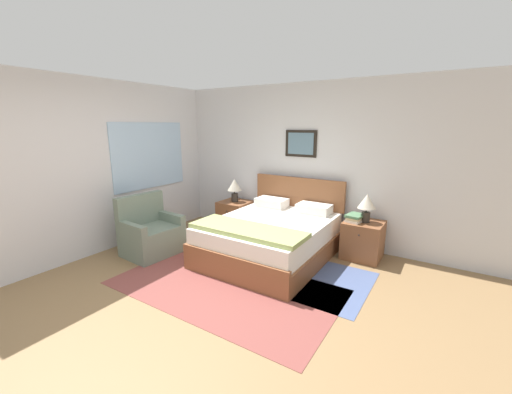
{
  "coord_description": "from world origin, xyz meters",
  "views": [
    {
      "loc": [
        2.25,
        -2.16,
        1.93
      ],
      "look_at": [
        -0.05,
        1.47,
        0.94
      ],
      "focal_mm": 22.0,
      "sensor_mm": 36.0,
      "label": 1
    }
  ],
  "objects": [
    {
      "name": "ground_plane",
      "position": [
        0.0,
        0.0,
        0.0
      ],
      "size": [
        16.0,
        16.0,
        0.0
      ],
      "primitive_type": "plane",
      "color": "olive"
    },
    {
      "name": "wall_back",
      "position": [
        0.0,
        2.71,
        1.3
      ],
      "size": [
        6.87,
        0.09,
        2.6
      ],
      "color": "silver",
      "rests_on": "ground_plane"
    },
    {
      "name": "wall_left",
      "position": [
        -2.26,
        1.34,
        1.3
      ],
      "size": [
        0.08,
        5.08,
        2.6
      ],
      "color": "silver",
      "rests_on": "ground_plane"
    },
    {
      "name": "area_rug_main",
      "position": [
        0.06,
        0.57,
        0.0
      ],
      "size": [
        2.74,
        1.51,
        0.01
      ],
      "color": "brown",
      "rests_on": "ground_plane"
    },
    {
      "name": "area_rug_bedside",
      "position": [
        1.19,
        1.33,
        0.0
      ],
      "size": [
        0.8,
        1.23,
        0.01
      ],
      "color": "#47567F",
      "rests_on": "ground_plane"
    },
    {
      "name": "bed",
      "position": [
        0.08,
        1.66,
        0.31
      ],
      "size": [
        1.59,
        1.95,
        1.07
      ],
      "color": "brown",
      "rests_on": "ground_plane"
    },
    {
      "name": "armchair",
      "position": [
        -1.53,
        0.8,
        0.3
      ],
      "size": [
        0.71,
        0.82,
        0.9
      ],
      "rotation": [
        0.0,
        0.0,
        -1.64
      ],
      "color": "slate",
      "rests_on": "ground_plane"
    },
    {
      "name": "nightstand_near_window",
      "position": [
        -1.08,
        2.37,
        0.28
      ],
      "size": [
        0.54,
        0.54,
        0.55
      ],
      "color": "brown",
      "rests_on": "ground_plane"
    },
    {
      "name": "nightstand_by_door",
      "position": [
        1.24,
        2.37,
        0.28
      ],
      "size": [
        0.54,
        0.54,
        0.55
      ],
      "color": "brown",
      "rests_on": "ground_plane"
    },
    {
      "name": "table_lamp_near_window",
      "position": [
        -1.08,
        2.36,
        0.83
      ],
      "size": [
        0.25,
        0.25,
        0.42
      ],
      "color": "#2D2823",
      "rests_on": "nightstand_near_window"
    },
    {
      "name": "table_lamp_by_door",
      "position": [
        1.26,
        2.36,
        0.83
      ],
      "size": [
        0.25,
        0.25,
        0.42
      ],
      "color": "#2D2823",
      "rests_on": "nightstand_by_door"
    },
    {
      "name": "book_thick_bottom",
      "position": [
        1.12,
        2.32,
        0.57
      ],
      "size": [
        0.25,
        0.3,
        0.03
      ],
      "rotation": [
        0.0,
        0.0,
        -0.18
      ],
      "color": "silver",
      "rests_on": "nightstand_by_door"
    },
    {
      "name": "book_hardcover_middle",
      "position": [
        1.12,
        2.32,
        0.6
      ],
      "size": [
        0.22,
        0.27,
        0.04
      ],
      "rotation": [
        0.0,
        0.0,
        -0.13
      ],
      "color": "beige",
      "rests_on": "book_thick_bottom"
    },
    {
      "name": "book_novel_upper",
      "position": [
        1.12,
        2.32,
        0.64
      ],
      "size": [
        0.26,
        0.31,
        0.04
      ],
      "rotation": [
        0.0,
        0.0,
        -0.17
      ],
      "color": "#4C7551",
      "rests_on": "book_hardcover_middle"
    }
  ]
}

